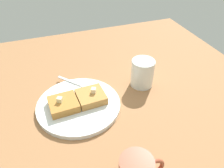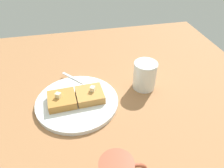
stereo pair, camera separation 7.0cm
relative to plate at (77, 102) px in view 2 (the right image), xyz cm
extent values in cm
cube|color=#986740|center=(4.15, -7.60, -2.18)|extent=(122.68, 122.68, 2.75)
cylinder|color=silver|center=(0.00, 0.00, -0.11)|extent=(25.88, 25.88, 1.39)
torus|color=brown|center=(0.00, 0.00, 0.19)|extent=(25.88, 25.88, 0.80)
cube|color=#AC7231|center=(-4.51, -0.26, 1.84)|extent=(8.82, 8.60, 2.50)
cube|color=#B47E3E|center=(4.51, 0.26, 1.84)|extent=(8.82, 8.60, 2.50)
cube|color=#F3E8B0|center=(-5.35, -0.16, 3.84)|extent=(2.02, 1.97, 1.52)
cube|color=beige|center=(5.22, 0.63, 3.84)|extent=(1.90, 1.97, 1.52)
cube|color=silver|center=(-0.48, 11.98, 0.77)|extent=(7.20, 8.17, 0.36)
cube|color=silver|center=(3.69, 7.12, 0.77)|extent=(3.49, 3.56, 0.36)
cube|color=silver|center=(6.27, 5.39, 0.77)|extent=(2.33, 2.64, 0.36)
cube|color=silver|center=(5.85, 5.03, 0.77)|extent=(2.33, 2.64, 0.36)
cube|color=silver|center=(5.43, 4.67, 0.77)|extent=(2.33, 2.64, 0.36)
cube|color=silver|center=(5.02, 4.31, 0.77)|extent=(2.33, 2.64, 0.36)
cylinder|color=#542B09|center=(23.37, 3.77, 2.33)|extent=(7.13, 7.13, 6.27)
cylinder|color=silver|center=(23.37, 3.77, 4.03)|extent=(7.75, 7.75, 9.66)
torus|color=silver|center=(23.37, 3.77, 8.41)|extent=(7.94, 7.94, 0.50)
camera|label=1|loc=(-6.75, -49.96, 47.07)|focal=35.00mm
camera|label=2|loc=(-0.02, -51.88, 47.07)|focal=35.00mm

